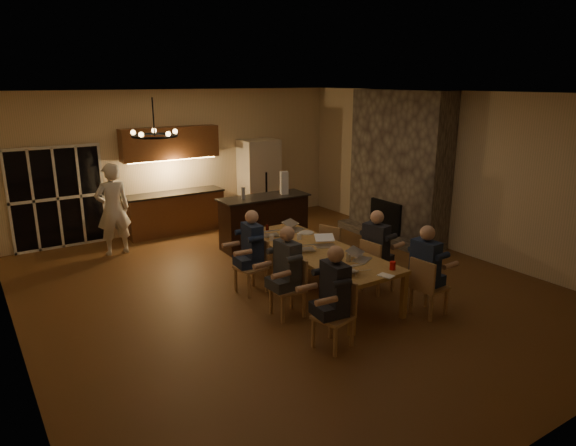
# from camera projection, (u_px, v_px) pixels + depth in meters

# --- Properties ---
(floor) EXTENTS (9.00, 9.00, 0.00)m
(floor) POSITION_uv_depth(u_px,v_px,m) (286.00, 289.00, 8.64)
(floor) COLOR brown
(floor) RESTS_ON ground
(back_wall) EXTENTS (8.00, 0.04, 3.20)m
(back_wall) POSITION_uv_depth(u_px,v_px,m) (180.00, 161.00, 11.84)
(back_wall) COLOR beige
(back_wall) RESTS_ON ground
(left_wall) EXTENTS (0.04, 9.00, 3.20)m
(left_wall) POSITION_uv_depth(u_px,v_px,m) (3.00, 237.00, 6.08)
(left_wall) COLOR beige
(left_wall) RESTS_ON ground
(right_wall) EXTENTS (0.04, 9.00, 3.20)m
(right_wall) POSITION_uv_depth(u_px,v_px,m) (453.00, 172.00, 10.33)
(right_wall) COLOR beige
(right_wall) RESTS_ON ground
(ceiling) EXTENTS (8.00, 9.00, 0.04)m
(ceiling) POSITION_uv_depth(u_px,v_px,m) (286.00, 92.00, 7.77)
(ceiling) COLOR white
(ceiling) RESTS_ON back_wall
(french_doors) EXTENTS (1.86, 0.08, 2.10)m
(french_doors) POSITION_uv_depth(u_px,v_px,m) (58.00, 198.00, 10.53)
(french_doors) COLOR black
(french_doors) RESTS_ON ground
(fireplace) EXTENTS (0.58, 2.50, 3.20)m
(fireplace) POSITION_uv_depth(u_px,v_px,m) (399.00, 166.00, 11.13)
(fireplace) COLOR #756C5C
(fireplace) RESTS_ON ground
(kitchenette) EXTENTS (2.24, 0.68, 2.40)m
(kitchenette) POSITION_uv_depth(u_px,v_px,m) (173.00, 181.00, 11.54)
(kitchenette) COLOR brown
(kitchenette) RESTS_ON ground
(refrigerator) EXTENTS (0.90, 0.68, 2.00)m
(refrigerator) POSITION_uv_depth(u_px,v_px,m) (259.00, 180.00, 12.71)
(refrigerator) COLOR beige
(refrigerator) RESTS_ON ground
(dining_table) EXTENTS (1.10, 3.11, 0.75)m
(dining_table) POSITION_uv_depth(u_px,v_px,m) (316.00, 270.00, 8.44)
(dining_table) COLOR tan
(dining_table) RESTS_ON ground
(bar_island) EXTENTS (1.93, 0.73, 1.08)m
(bar_island) POSITION_uv_depth(u_px,v_px,m) (264.00, 222.00, 10.72)
(bar_island) COLOR black
(bar_island) RESTS_ON ground
(chair_left_near) EXTENTS (0.54, 0.54, 0.89)m
(chair_left_near) POSITION_uv_depth(u_px,v_px,m) (333.00, 316.00, 6.65)
(chair_left_near) COLOR tan
(chair_left_near) RESTS_ON ground
(chair_left_mid) EXTENTS (0.47, 0.47, 0.89)m
(chair_left_mid) POSITION_uv_depth(u_px,v_px,m) (287.00, 288.00, 7.55)
(chair_left_mid) COLOR tan
(chair_left_mid) RESTS_ON ground
(chair_left_far) EXTENTS (0.50, 0.50, 0.89)m
(chair_left_far) POSITION_uv_depth(u_px,v_px,m) (251.00, 267.00, 8.41)
(chair_left_far) COLOR tan
(chair_left_far) RESTS_ON ground
(chair_right_near) EXTENTS (0.48, 0.48, 0.89)m
(chair_right_near) POSITION_uv_depth(u_px,v_px,m) (429.00, 286.00, 7.61)
(chair_right_near) COLOR tan
(chair_right_near) RESTS_ON ground
(chair_right_mid) EXTENTS (0.48, 0.48, 0.89)m
(chair_right_mid) POSITION_uv_depth(u_px,v_px,m) (378.00, 265.00, 8.46)
(chair_right_mid) COLOR tan
(chair_right_mid) RESTS_ON ground
(chair_right_far) EXTENTS (0.56, 0.56, 0.89)m
(chair_right_far) POSITION_uv_depth(u_px,v_px,m) (335.00, 247.00, 9.38)
(chair_right_far) COLOR tan
(chair_right_far) RESTS_ON ground
(person_left_near) EXTENTS (0.65, 0.65, 1.38)m
(person_left_near) POSITION_uv_depth(u_px,v_px,m) (335.00, 296.00, 6.65)
(person_left_near) COLOR #24262F
(person_left_near) RESTS_ON ground
(person_right_near) EXTENTS (0.64, 0.64, 1.38)m
(person_right_near) POSITION_uv_depth(u_px,v_px,m) (425.00, 271.00, 7.55)
(person_right_near) COLOR #1A2A43
(person_right_near) RESTS_ON ground
(person_left_mid) EXTENTS (0.62, 0.62, 1.38)m
(person_left_mid) POSITION_uv_depth(u_px,v_px,m) (287.00, 272.00, 7.51)
(person_left_mid) COLOR #373C41
(person_left_mid) RESTS_ON ground
(person_right_mid) EXTENTS (0.71, 0.71, 1.38)m
(person_right_mid) POSITION_uv_depth(u_px,v_px,m) (375.00, 251.00, 8.40)
(person_right_mid) COLOR #24262F
(person_right_mid) RESTS_ON ground
(person_left_far) EXTENTS (0.64, 0.64, 1.38)m
(person_left_far) POSITION_uv_depth(u_px,v_px,m) (252.00, 251.00, 8.41)
(person_left_far) COLOR #1A2A43
(person_left_far) RESTS_ON ground
(standing_person) EXTENTS (0.68, 0.45, 1.85)m
(standing_person) POSITION_uv_depth(u_px,v_px,m) (113.00, 209.00, 10.17)
(standing_person) COLOR white
(standing_person) RESTS_ON ground
(chandelier) EXTENTS (0.55, 0.55, 0.03)m
(chandelier) POSITION_uv_depth(u_px,v_px,m) (155.00, 136.00, 6.15)
(chandelier) COLOR black
(chandelier) RESTS_ON ceiling
(laptop_a) EXTENTS (0.33, 0.29, 0.23)m
(laptop_a) POSITION_uv_depth(u_px,v_px,m) (345.00, 265.00, 7.28)
(laptop_a) COLOR silver
(laptop_a) RESTS_ON dining_table
(laptop_b) EXTENTS (0.41, 0.39, 0.23)m
(laptop_b) POSITION_uv_depth(u_px,v_px,m) (362.00, 253.00, 7.77)
(laptop_b) COLOR silver
(laptop_b) RESTS_ON dining_table
(laptop_c) EXTENTS (0.39, 0.37, 0.23)m
(laptop_c) POSITION_uv_depth(u_px,v_px,m) (304.00, 243.00, 8.24)
(laptop_c) COLOR silver
(laptop_c) RESTS_ON dining_table
(laptop_d) EXTENTS (0.41, 0.39, 0.23)m
(laptop_d) POSITION_uv_depth(u_px,v_px,m) (326.00, 240.00, 8.42)
(laptop_d) COLOR silver
(laptop_d) RESTS_ON dining_table
(laptop_e) EXTENTS (0.38, 0.35, 0.23)m
(laptop_e) POSITION_uv_depth(u_px,v_px,m) (270.00, 230.00, 9.01)
(laptop_e) COLOR silver
(laptop_e) RESTS_ON dining_table
(laptop_f) EXTENTS (0.41, 0.39, 0.23)m
(laptop_f) POSITION_uv_depth(u_px,v_px,m) (296.00, 224.00, 9.33)
(laptop_f) COLOR silver
(laptop_f) RESTS_ON dining_table
(mug_front) EXTENTS (0.08, 0.08, 0.10)m
(mug_front) POSITION_uv_depth(u_px,v_px,m) (333.00, 253.00, 7.99)
(mug_front) COLOR white
(mug_front) RESTS_ON dining_table
(mug_mid) EXTENTS (0.08, 0.08, 0.10)m
(mug_mid) POSITION_uv_depth(u_px,v_px,m) (299.00, 237.00, 8.82)
(mug_mid) COLOR white
(mug_mid) RESTS_ON dining_table
(mug_back) EXTENTS (0.08, 0.08, 0.10)m
(mug_back) POSITION_uv_depth(u_px,v_px,m) (272.00, 238.00, 8.75)
(mug_back) COLOR white
(mug_back) RESTS_ON dining_table
(redcup_near) EXTENTS (0.09, 0.09, 0.12)m
(redcup_near) POSITION_uv_depth(u_px,v_px,m) (393.00, 266.00, 7.41)
(redcup_near) COLOR red
(redcup_near) RESTS_ON dining_table
(redcup_mid) EXTENTS (0.10, 0.10, 0.12)m
(redcup_mid) POSITION_uv_depth(u_px,v_px,m) (278.00, 243.00, 8.43)
(redcup_mid) COLOR red
(redcup_mid) RESTS_ON dining_table
(can_silver) EXTENTS (0.07, 0.07, 0.12)m
(can_silver) POSITION_uv_depth(u_px,v_px,m) (348.00, 258.00, 7.73)
(can_silver) COLOR #B2B2B7
(can_silver) RESTS_ON dining_table
(can_cola) EXTENTS (0.06, 0.06, 0.12)m
(can_cola) POSITION_uv_depth(u_px,v_px,m) (267.00, 227.00, 9.32)
(can_cola) COLOR #3F0F0C
(can_cola) RESTS_ON dining_table
(can_right) EXTENTS (0.06, 0.06, 0.12)m
(can_right) POSITION_uv_depth(u_px,v_px,m) (328.00, 238.00, 8.71)
(can_right) COLOR #B2B2B7
(can_right) RESTS_ON dining_table
(plate_near) EXTENTS (0.25, 0.25, 0.02)m
(plate_near) POSITION_uv_depth(u_px,v_px,m) (355.00, 254.00, 8.05)
(plate_near) COLOR white
(plate_near) RESTS_ON dining_table
(plate_left) EXTENTS (0.22, 0.22, 0.02)m
(plate_left) POSITION_uv_depth(u_px,v_px,m) (337.00, 269.00, 7.42)
(plate_left) COLOR white
(plate_left) RESTS_ON dining_table
(plate_far) EXTENTS (0.27, 0.27, 0.02)m
(plate_far) POSITION_uv_depth(u_px,v_px,m) (306.00, 233.00, 9.18)
(plate_far) COLOR white
(plate_far) RESTS_ON dining_table
(notepad) EXTENTS (0.20, 0.24, 0.01)m
(notepad) POSITION_uv_depth(u_px,v_px,m) (386.00, 276.00, 7.17)
(notepad) COLOR white
(notepad) RESTS_ON dining_table
(bar_bottle) EXTENTS (0.08, 0.08, 0.24)m
(bar_bottle) POSITION_uv_depth(u_px,v_px,m) (243.00, 193.00, 10.32)
(bar_bottle) COLOR #99999E
(bar_bottle) RESTS_ON bar_island
(bar_blender) EXTENTS (0.19, 0.19, 0.48)m
(bar_blender) POSITION_uv_depth(u_px,v_px,m) (284.00, 183.00, 10.74)
(bar_blender) COLOR silver
(bar_blender) RESTS_ON bar_island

